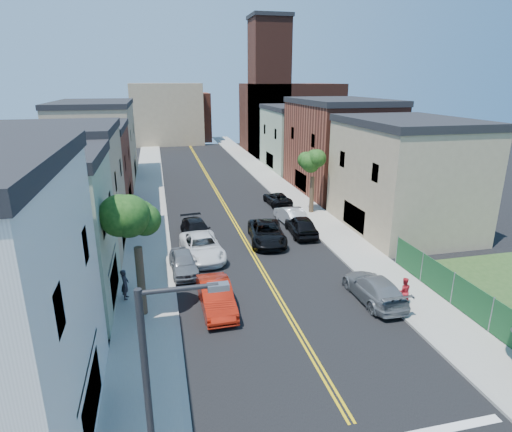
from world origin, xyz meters
TOP-DOWN VIEW (x-y plane):
  - sidewalk_left at (-7.90, 40.00)m, footprint 3.20×100.00m
  - sidewalk_right at (7.90, 40.00)m, footprint 3.20×100.00m
  - curb_left at (-6.15, 40.00)m, footprint 0.30×100.00m
  - curb_right at (6.15, 40.00)m, footprint 0.30×100.00m
  - bldg_left_palegrn at (-14.00, 16.00)m, footprint 9.00×8.00m
  - bldg_left_tan_near at (-14.00, 25.00)m, footprint 9.00×10.00m
  - bldg_left_brick at (-14.00, 36.00)m, footprint 9.00×12.00m
  - bldg_left_tan_far at (-14.00, 50.00)m, footprint 9.00×16.00m
  - bldg_right_tan at (14.00, 24.00)m, footprint 9.00×12.00m
  - bldg_right_brick at (14.00, 38.00)m, footprint 9.00×14.00m
  - bldg_right_palegrn at (14.00, 52.00)m, footprint 9.00×12.00m
  - church at (16.33, 67.07)m, footprint 16.20×14.20m
  - backdrop_left at (-4.00, 82.00)m, footprint 14.00×8.00m
  - backdrop_center at (0.00, 86.00)m, footprint 10.00×8.00m
  - fence_right at (9.50, 9.50)m, footprint 0.04×15.00m
  - tree_left_mid at (-7.88, 14.01)m, footprint 5.20×5.20m
  - tree_right_far at (7.92, 30.01)m, footprint 4.40×4.40m
  - street_lamp at (-7.01, 1.00)m, footprint 2.14×0.25m
  - red_sedan at (-3.84, 13.75)m, footprint 1.83×4.97m
  - white_pickup at (-3.80, 21.48)m, footprint 3.17×6.11m
  - grey_car_left at (-5.33, 19.13)m, footprint 1.98×4.42m
  - black_car_left at (-3.80, 25.46)m, footprint 2.70×5.39m
  - grey_car_right at (5.46, 12.68)m, footprint 2.23×5.32m
  - black_car_right at (4.94, 24.43)m, footprint 2.28×5.04m
  - silver_car_right at (4.96, 27.41)m, footprint 2.05×4.94m
  - dark_car_right_far at (5.50, 33.83)m, footprint 2.34×4.69m
  - black_suv_lane at (1.64, 23.37)m, footprint 3.39×6.12m
  - pedestrian_left at (-8.95, 15.98)m, footprint 0.51×0.71m
  - pedestrian_right at (6.70, 11.54)m, footprint 0.98×0.85m

SIDE VIEW (x-z plane):
  - sidewalk_left at x=-7.90m, z-range 0.00..0.15m
  - sidewalk_right at x=7.90m, z-range 0.00..0.15m
  - curb_left at x=-6.15m, z-range 0.00..0.15m
  - curb_right at x=6.15m, z-range 0.00..0.15m
  - dark_car_right_far at x=5.50m, z-range 0.00..1.28m
  - grey_car_left at x=-5.33m, z-range 0.00..1.48m
  - black_car_left at x=-3.80m, z-range 0.00..1.50m
  - grey_car_right at x=5.46m, z-range 0.00..1.54m
  - silver_car_right at x=4.96m, z-range 0.00..1.59m
  - black_suv_lane at x=1.64m, z-range 0.00..1.62m
  - red_sedan at x=-3.84m, z-range 0.00..1.63m
  - white_pickup at x=-3.80m, z-range 0.00..1.64m
  - black_car_right at x=4.94m, z-range 0.00..1.68m
  - pedestrian_right at x=6.70m, z-range 0.15..1.86m
  - pedestrian_left at x=-8.95m, z-range 0.15..1.99m
  - fence_right at x=9.50m, z-range 0.15..2.05m
  - bldg_left_brick at x=-14.00m, z-range 0.00..8.00m
  - bldg_left_palegrn at x=-14.00m, z-range 0.00..8.50m
  - bldg_right_palegrn at x=14.00m, z-range 0.00..8.50m
  - bldg_left_tan_near at x=-14.00m, z-range 0.00..9.00m
  - bldg_right_tan at x=14.00m, z-range 0.00..9.00m
  - street_lamp at x=-7.01m, z-range 0.72..8.72m
  - bldg_left_tan_far at x=-14.00m, z-range 0.00..9.50m
  - bldg_right_brick at x=14.00m, z-range 0.00..10.00m
  - backdrop_center at x=0.00m, z-range 0.00..10.00m
  - tree_right_far at x=7.92m, z-range 1.74..9.77m
  - backdrop_left at x=-4.00m, z-range 0.00..12.00m
  - tree_left_mid at x=-7.88m, z-range 1.94..11.23m
  - church at x=16.33m, z-range -4.06..18.54m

